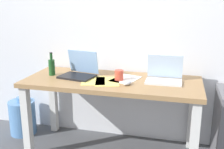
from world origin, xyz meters
TOP-DOWN VIEW (x-y plane):
  - back_wall at (0.00, 0.39)m, footprint 5.20×0.08m
  - desk at (0.00, 0.00)m, footprint 1.62×0.67m
  - laptop_left at (-0.33, 0.03)m, footprint 0.36×0.31m
  - laptop_right at (0.47, 0.06)m, footprint 0.32×0.22m
  - beer_bottle at (-0.61, 0.01)m, footprint 0.06×0.06m
  - computer_mouse at (0.17, -0.12)m, footprint 0.09×0.11m
  - coffee_mug at (0.07, -0.00)m, footprint 0.08×0.08m
  - paper_sheet_near_back at (0.12, 0.05)m, footprint 0.28×0.34m
  - paper_yellow_folder at (-0.16, -0.07)m, footprint 0.28×0.34m
  - paper_sheet_center at (-0.03, -0.07)m, footprint 0.28×0.34m
  - water_cooler_jug at (-1.06, 0.12)m, footprint 0.29×0.29m

SIDE VIEW (x-z plane):
  - water_cooler_jug at x=-1.06m, z-range -0.02..0.40m
  - desk at x=0.00m, z-range 0.26..0.99m
  - paper_sheet_near_back at x=0.12m, z-range 0.73..0.74m
  - paper_yellow_folder at x=-0.16m, z-range 0.73..0.74m
  - paper_sheet_center at x=-0.03m, z-range 0.73..0.74m
  - computer_mouse at x=0.17m, z-range 0.73..0.77m
  - coffee_mug at x=0.07m, z-range 0.73..0.83m
  - laptop_left at x=-0.33m, z-range 0.67..0.91m
  - laptop_right at x=0.47m, z-range 0.67..0.90m
  - beer_bottle at x=-0.61m, z-range 0.71..0.93m
  - back_wall at x=0.00m, z-range 0.00..2.60m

